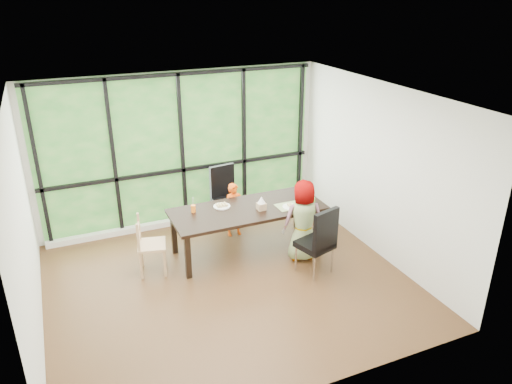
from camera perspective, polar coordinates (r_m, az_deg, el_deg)
ground at (r=7.19m, az=-3.23°, el=-10.57°), size 5.00×5.00×0.00m
back_wall at (r=8.55m, az=-8.74°, el=4.92°), size 5.00×0.00×5.00m
foliage_backdrop at (r=8.54m, az=-8.71°, el=4.89°), size 4.80×0.02×2.65m
window_mullions at (r=8.50m, az=-8.64°, el=4.81°), size 4.80×0.06×2.65m
window_sill at (r=8.95m, az=-8.07°, el=-3.18°), size 4.80×0.12×0.10m
dining_table at (r=7.81m, az=-0.97°, el=-4.41°), size 2.46×1.12×0.75m
chair_window_leather at (r=8.56m, az=-3.36°, el=-0.64°), size 0.52×0.52×1.08m
chair_interior_leather at (r=7.22m, az=6.92°, el=-5.58°), size 0.57×0.57×1.08m
chair_end_beech at (r=7.38m, az=-12.11°, el=-6.08°), size 0.48×0.50×0.90m
child_toddler at (r=8.26m, az=-2.56°, el=-2.07°), size 0.34×0.23×0.94m
child_older at (r=7.52m, az=5.69°, el=-3.33°), size 0.71×0.54×1.30m
placemat at (r=7.73m, az=3.96°, el=-1.65°), size 0.42×0.31×0.01m
plate_far at (r=7.71m, az=-4.02°, el=-1.68°), size 0.27×0.27×0.02m
plate_near at (r=7.69m, az=4.09°, el=-1.74°), size 0.26×0.26×0.02m
orange_cup at (r=7.55m, az=-7.35°, el=-1.94°), size 0.07×0.07×0.12m
green_cup at (r=7.79m, az=6.63°, el=-1.07°), size 0.08×0.08×0.13m
white_mug at (r=8.13m, az=5.87°, el=-0.16°), size 0.07×0.07×0.07m
tissue_box at (r=7.58m, az=0.64°, el=-1.69°), size 0.13×0.13×0.11m
crepe_rolls_far at (r=7.69m, az=-4.02°, el=-1.51°), size 0.20×0.12×0.04m
crepe_rolls_near at (r=7.68m, az=4.10°, el=-1.56°), size 0.10×0.12×0.04m
straw_white at (r=7.51m, az=-7.39°, el=-1.27°), size 0.01×0.04×0.20m
straw_pink at (r=7.74m, az=6.66°, el=-0.37°), size 0.01×0.04×0.20m
tissue at (r=7.53m, az=0.64°, el=-0.93°), size 0.12×0.12×0.11m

